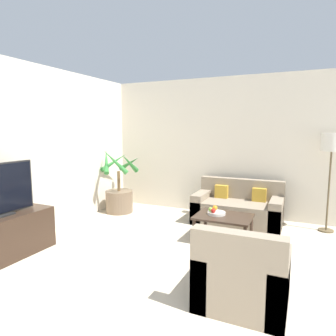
% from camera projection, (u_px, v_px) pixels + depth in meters
% --- Properties ---
extents(wall_back, '(8.43, 0.06, 2.70)m').
position_uv_depth(wall_back, '(281.00, 148.00, 5.48)').
color(wall_back, beige).
rests_on(wall_back, ground_plane).
extents(wall_left, '(0.06, 7.24, 2.70)m').
position_uv_depth(wall_left, '(13.00, 153.00, 4.33)').
color(wall_left, beige).
rests_on(wall_left, ground_plane).
extents(tv_console, '(0.49, 1.39, 0.58)m').
position_uv_depth(tv_console, '(0.00, 238.00, 3.88)').
color(tv_console, '#332319').
rests_on(tv_console, ground_plane).
extents(potted_palm, '(0.84, 0.82, 1.33)m').
position_uv_depth(potted_palm, '(119.00, 194.00, 6.12)').
color(potted_palm, brown).
rests_on(potted_palm, ground_plane).
extents(sofa_loveseat, '(1.53, 0.79, 0.78)m').
position_uv_depth(sofa_loveseat, '(238.00, 209.00, 5.39)').
color(sofa_loveseat, gray).
rests_on(sofa_loveseat, ground_plane).
extents(floor_lamp, '(0.33, 0.33, 1.63)m').
position_uv_depth(floor_lamp, '(332.00, 148.00, 4.83)').
color(floor_lamp, brown).
rests_on(floor_lamp, ground_plane).
extents(coffee_table, '(0.83, 0.64, 0.40)m').
position_uv_depth(coffee_table, '(223.00, 219.00, 4.51)').
color(coffee_table, '#38281E').
rests_on(coffee_table, ground_plane).
extents(fruit_bowl, '(0.27, 0.27, 0.04)m').
position_uv_depth(fruit_bowl, '(216.00, 213.00, 4.56)').
color(fruit_bowl, beige).
rests_on(fruit_bowl, coffee_table).
extents(apple_red, '(0.07, 0.07, 0.07)m').
position_uv_depth(apple_red, '(213.00, 211.00, 4.50)').
color(apple_red, red).
rests_on(apple_red, fruit_bowl).
extents(apple_green, '(0.07, 0.07, 0.07)m').
position_uv_depth(apple_green, '(211.00, 209.00, 4.58)').
color(apple_green, olive).
rests_on(apple_green, fruit_bowl).
extents(orange_fruit, '(0.08, 0.08, 0.08)m').
position_uv_depth(orange_fruit, '(215.00, 208.00, 4.65)').
color(orange_fruit, orange).
rests_on(orange_fruit, fruit_bowl).
extents(armchair, '(0.83, 0.79, 0.82)m').
position_uv_depth(armchair, '(243.00, 277.00, 2.90)').
color(armchair, gray).
rests_on(armchair, ground_plane).
extents(ottoman, '(0.67, 0.52, 0.36)m').
position_uv_depth(ottoman, '(250.00, 255.00, 3.63)').
color(ottoman, gray).
rests_on(ottoman, ground_plane).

